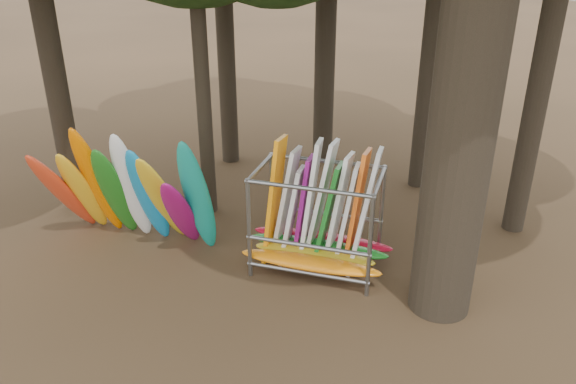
# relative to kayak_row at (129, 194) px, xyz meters

# --- Properties ---
(ground) EXTENTS (120.00, 120.00, 0.00)m
(ground) POSITION_rel_kayak_row_xyz_m (2.65, -0.46, -1.33)
(ground) COLOR #47331E
(ground) RESTS_ON ground
(kayak_row) EXTENTS (4.15, 2.02, 3.15)m
(kayak_row) POSITION_rel_kayak_row_xyz_m (0.00, 0.00, 0.00)
(kayak_row) COLOR red
(kayak_row) RESTS_ON ground
(storage_rack) EXTENTS (3.24, 1.60, 2.89)m
(storage_rack) POSITION_rel_kayak_row_xyz_m (4.30, 0.38, -0.27)
(storage_rack) COLOR slate
(storage_rack) RESTS_ON ground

